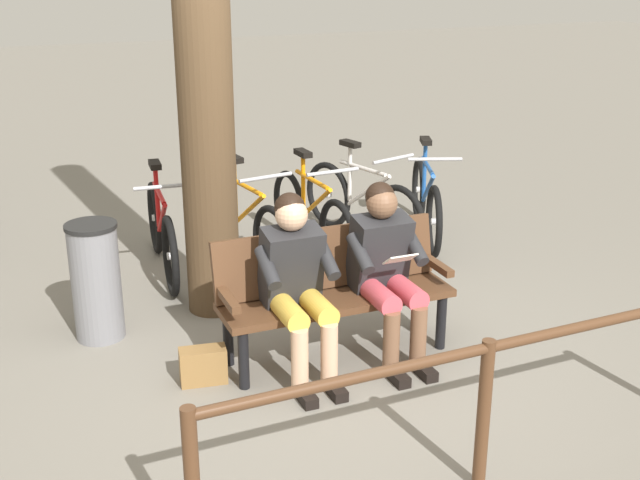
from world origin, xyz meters
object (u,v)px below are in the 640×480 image
at_px(bench, 332,284).
at_px(bicycle_purple, 426,202).
at_px(bicycle_orange, 312,217).
at_px(handbag, 203,366).
at_px(bicycle_red, 245,224).
at_px(person_reading, 386,264).
at_px(tree_trunk, 203,39).
at_px(bicycle_green, 162,232).
at_px(litter_bin, 96,281).
at_px(bicycle_black, 362,204).
at_px(person_companion, 297,278).

bearing_deg(bench, bicycle_purple, -134.20).
height_order(bicycle_purple, bicycle_orange, same).
relative_size(bench, handbag, 5.34).
distance_m(bicycle_orange, bicycle_red, 0.62).
relative_size(person_reading, bicycle_orange, 0.71).
distance_m(tree_trunk, bicycle_purple, 2.98).
xyz_separation_m(bench, tree_trunk, (0.56, -1.01, 1.55)).
bearing_deg(bicycle_orange, bicycle_purple, 87.33).
height_order(bicycle_red, bicycle_green, same).
relative_size(litter_bin, bicycle_green, 0.51).
relative_size(bicycle_orange, bicycle_red, 1.01).
height_order(bicycle_black, bicycle_red, same).
distance_m(person_companion, bicycle_red, 2.06).
relative_size(bench, bicycle_orange, 0.95).
bearing_deg(litter_bin, bicycle_green, -123.16).
relative_size(bicycle_black, bicycle_orange, 0.97).
distance_m(person_reading, litter_bin, 2.06).
relative_size(bicycle_black, bicycle_green, 0.97).
bearing_deg(litter_bin, person_companion, 138.44).
bearing_deg(handbag, person_companion, 172.57).
xyz_separation_m(tree_trunk, bicycle_purple, (-2.32, -0.81, -1.70)).
xyz_separation_m(bench, handbag, (0.94, 0.08, -0.39)).
bearing_deg(bicycle_black, person_companion, -50.41).
xyz_separation_m(person_companion, bicycle_purple, (-2.08, -1.99, -0.30)).
xyz_separation_m(bench, bicycle_black, (-1.16, -1.99, -0.15)).
relative_size(person_companion, bicycle_orange, 0.71).
bearing_deg(bicycle_orange, litter_bin, -68.25).
bearing_deg(bench, handbag, 4.91).
bearing_deg(bicycle_orange, bicycle_red, -97.93).
height_order(handbag, bicycle_green, bicycle_green).
bearing_deg(bicycle_orange, bicycle_black, 103.66).
distance_m(bicycle_black, bicycle_green, 1.92).
height_order(handbag, litter_bin, litter_bin).
height_order(bicycle_purple, bicycle_green, same).
relative_size(handbag, bicycle_black, 0.18).
bearing_deg(bicycle_purple, bicycle_orange, -67.80).
height_order(handbag, bicycle_black, bicycle_black).
distance_m(tree_trunk, bicycle_orange, 2.19).
bearing_deg(tree_trunk, bench, 118.81).
relative_size(bicycle_black, bicycle_red, 0.98).
bearing_deg(bicycle_orange, person_reading, -10.99).
distance_m(bicycle_purple, bicycle_red, 1.80).
bearing_deg(bicycle_black, person_reading, -37.23).
distance_m(bench, bicycle_red, 1.86).
xyz_separation_m(handbag, bicycle_black, (-2.10, -2.07, 0.24)).
bearing_deg(litter_bin, bicycle_purple, -163.07).
xyz_separation_m(person_reading, bicycle_orange, (-0.26, -1.97, -0.31)).
distance_m(bicycle_purple, bicycle_green, 2.52).
distance_m(tree_trunk, litter_bin, 1.86).
height_order(bicycle_purple, bicycle_black, same).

